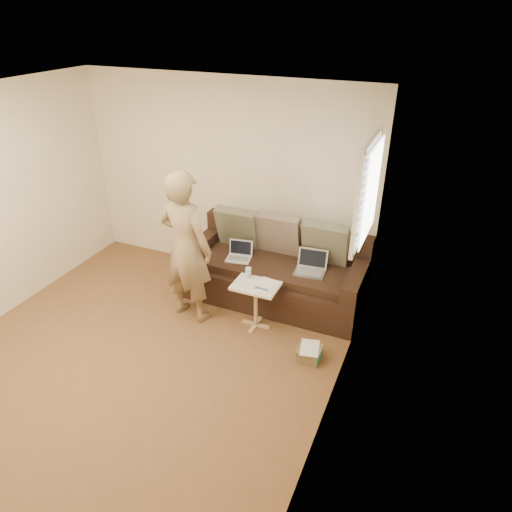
# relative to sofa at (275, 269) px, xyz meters

# --- Properties ---
(floor) EXTENTS (4.50, 4.50, 0.00)m
(floor) POSITION_rel_sofa_xyz_m (-0.90, -1.77, -0.42)
(floor) COLOR brown
(floor) RESTS_ON ground
(ceiling) EXTENTS (4.50, 4.50, 0.00)m
(ceiling) POSITION_rel_sofa_xyz_m (-0.90, -1.77, 2.18)
(ceiling) COLOR white
(ceiling) RESTS_ON wall_back
(wall_back) EXTENTS (4.00, 0.00, 4.00)m
(wall_back) POSITION_rel_sofa_xyz_m (-0.90, 0.48, 0.87)
(wall_back) COLOR beige
(wall_back) RESTS_ON ground
(wall_right) EXTENTS (0.00, 4.50, 4.50)m
(wall_right) POSITION_rel_sofa_xyz_m (1.10, -1.77, 0.87)
(wall_right) COLOR beige
(wall_right) RESTS_ON ground
(window_blinds) EXTENTS (0.12, 0.88, 1.08)m
(window_blinds) POSITION_rel_sofa_xyz_m (1.05, -0.27, 1.28)
(window_blinds) COLOR white
(window_blinds) RESTS_ON wall_right
(sofa) EXTENTS (2.20, 0.95, 0.85)m
(sofa) POSITION_rel_sofa_xyz_m (0.00, 0.00, 0.00)
(sofa) COLOR black
(sofa) RESTS_ON ground
(pillow_left) EXTENTS (0.55, 0.29, 0.57)m
(pillow_left) POSITION_rel_sofa_xyz_m (-0.60, 0.20, 0.37)
(pillow_left) COLOR #565941
(pillow_left) RESTS_ON sofa
(pillow_mid) EXTENTS (0.55, 0.27, 0.57)m
(pillow_mid) POSITION_rel_sofa_xyz_m (-0.05, 0.24, 0.37)
(pillow_mid) COLOR #796356
(pillow_mid) RESTS_ON sofa
(pillow_right) EXTENTS (0.55, 0.28, 0.57)m
(pillow_right) POSITION_rel_sofa_xyz_m (0.55, 0.22, 0.37)
(pillow_right) COLOR #565941
(pillow_right) RESTS_ON sofa
(laptop_silver) EXTENTS (0.38, 0.29, 0.24)m
(laptop_silver) POSITION_rel_sofa_xyz_m (0.46, -0.09, 0.10)
(laptop_silver) COLOR #B7BABC
(laptop_silver) RESTS_ON sofa
(laptop_white) EXTENTS (0.33, 0.26, 0.22)m
(laptop_white) POSITION_rel_sofa_xyz_m (-0.45, -0.12, 0.10)
(laptop_white) COLOR white
(laptop_white) RESTS_ON sofa
(person) EXTENTS (0.73, 0.54, 1.83)m
(person) POSITION_rel_sofa_xyz_m (-0.80, -0.73, 0.49)
(person) COLOR olive
(person) RESTS_ON ground
(side_table) EXTENTS (0.51, 0.36, 0.56)m
(side_table) POSITION_rel_sofa_xyz_m (0.00, -0.62, -0.14)
(side_table) COLOR silver
(side_table) RESTS_ON ground
(drinking_glass) EXTENTS (0.07, 0.07, 0.12)m
(drinking_glass) POSITION_rel_sofa_xyz_m (-0.14, -0.51, 0.20)
(drinking_glass) COLOR silver
(drinking_glass) RESTS_ON side_table
(scissors) EXTENTS (0.20, 0.14, 0.02)m
(scissors) POSITION_rel_sofa_xyz_m (0.09, -0.68, 0.15)
(scissors) COLOR silver
(scissors) RESTS_ON side_table
(paper_on_table) EXTENTS (0.25, 0.33, 0.00)m
(paper_on_table) POSITION_rel_sofa_xyz_m (0.10, -0.59, 0.14)
(paper_on_table) COLOR white
(paper_on_table) RESTS_ON side_table
(striped_box) EXTENTS (0.25, 0.25, 0.15)m
(striped_box) POSITION_rel_sofa_xyz_m (0.76, -0.94, -0.35)
(striped_box) COLOR #C74B1D
(striped_box) RESTS_ON ground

